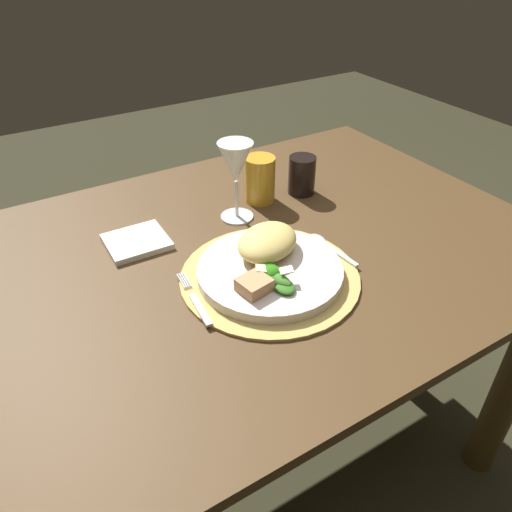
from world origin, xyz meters
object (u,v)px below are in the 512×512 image
object	(u,v)px
dark_tumbler	(302,175)
spoon	(325,244)
fork	(196,301)
amber_tumbler	(260,179)
napkin	(137,242)
dining_table	(237,309)
dinner_plate	(270,271)
wine_glass	(236,165)

from	to	relation	value
dark_tumbler	spoon	bearing A→B (deg)	-113.94
fork	amber_tumbler	size ratio (longest dim) A/B	1.42
spoon	napkin	xyz separation A→B (m)	(-0.33, 0.21, -0.00)
fork	dark_tumbler	world-z (taller)	dark_tumbler
dining_table	amber_tumbler	bearing A→B (deg)	45.87
dining_table	amber_tumbler	size ratio (longest dim) A/B	12.00
dinner_plate	spoon	bearing A→B (deg)	9.99
dinner_plate	dining_table	bearing A→B (deg)	97.99
wine_glass	dark_tumbler	distance (m)	0.21
dinner_plate	wine_glass	distance (m)	0.26
amber_tumbler	dark_tumbler	xyz separation A→B (m)	(0.11, -0.02, -0.01)
napkin	wine_glass	distance (m)	0.26
dinner_plate	fork	world-z (taller)	dinner_plate
dining_table	fork	xyz separation A→B (m)	(-0.14, -0.10, 0.16)
dining_table	fork	distance (m)	0.24
dinner_plate	amber_tumbler	world-z (taller)	amber_tumbler
dining_table	napkin	size ratio (longest dim) A/B	10.64
dinner_plate	fork	bearing A→B (deg)	178.72
spoon	dark_tumbler	bearing A→B (deg)	66.06
dining_table	dark_tumbler	xyz separation A→B (m)	(0.26, 0.14, 0.20)
fork	amber_tumbler	world-z (taller)	amber_tumbler
spoon	dining_table	bearing A→B (deg)	154.70
fork	wine_glass	bearing A→B (deg)	46.77
dark_tumbler	napkin	bearing A→B (deg)	-178.75
dinner_plate	fork	xyz separation A→B (m)	(-0.15, 0.00, -0.01)
spoon	fork	bearing A→B (deg)	-175.63
fork	napkin	bearing A→B (deg)	95.42
napkin	dining_table	bearing A→B (deg)	-39.91
napkin	dark_tumbler	bearing A→B (deg)	1.25
spoon	wine_glass	bearing A→B (deg)	115.34
fork	spoon	xyz separation A→B (m)	(0.30, 0.02, 0.00)
fork	wine_glass	xyz separation A→B (m)	(0.21, 0.22, 0.12)
amber_tumbler	wine_glass	bearing A→B (deg)	-154.42
amber_tumbler	dark_tumbler	distance (m)	0.11
dining_table	dark_tumbler	size ratio (longest dim) A/B	14.13
wine_glass	dinner_plate	bearing A→B (deg)	-104.08
wine_glass	amber_tumbler	size ratio (longest dim) A/B	1.63
dining_table	dinner_plate	size ratio (longest dim) A/B	4.80
dining_table	dark_tumbler	world-z (taller)	dark_tumbler
dinner_plate	napkin	size ratio (longest dim) A/B	2.22
amber_tumbler	dinner_plate	bearing A→B (deg)	-118.07
dining_table	dinner_plate	distance (m)	0.20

